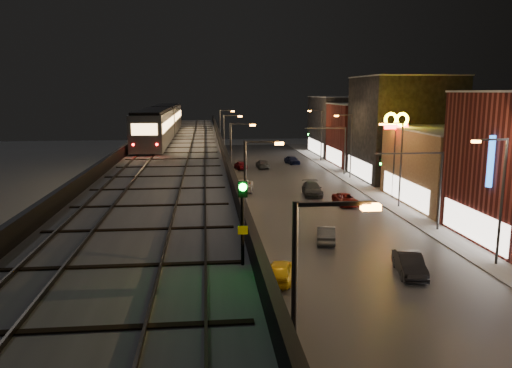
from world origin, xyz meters
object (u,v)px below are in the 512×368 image
car_near_white (326,235)px  car_mid_silver (243,186)px  car_onc_red (292,160)px  car_onc_silver (410,265)px  rail_signal (243,206)px  car_onc_white (312,189)px  subway_train (162,122)px  car_taxi (280,272)px  car_onc_dark (346,200)px  car_far_white (241,165)px  car_mid_dark (263,164)px

car_near_white → car_mid_silver: 22.49m
car_onc_red → car_onc_silver: bearing=-103.5°
rail_signal → car_onc_white: 43.75m
subway_train → car_taxi: bearing=-73.1°
car_onc_dark → car_onc_white: bearing=112.2°
car_far_white → car_onc_red: (9.01, 4.62, 0.04)m
car_taxi → car_onc_red: size_ratio=0.99×
subway_train → car_mid_dark: (14.31, 15.40, -7.77)m
car_mid_dark → car_far_white: (-3.55, -0.70, -0.01)m
car_far_white → car_onc_dark: (9.42, -26.51, -0.04)m
car_mid_dark → car_far_white: bearing=10.2°
car_near_white → car_far_white: bearing=-71.4°
subway_train → car_taxi: size_ratio=9.18×
car_taxi → car_mid_dark: bearing=-79.7°
car_far_white → car_onc_red: bearing=-162.7°
car_onc_silver → car_mid_silver: bearing=116.6°
car_taxi → car_onc_red: bearing=-85.2°
subway_train → car_onc_dark: 24.65m
car_near_white → car_onc_red: (4.90, 44.06, 0.03)m
car_mid_dark → car_onc_red: bearing=-145.2°
car_mid_dark → car_onc_white: car_onc_white is taller
rail_signal → car_far_white: (4.36, 62.54, -7.91)m
rail_signal → car_onc_silver: bearing=51.4°
car_onc_white → car_onc_silver: bearing=-82.7°
subway_train → car_onc_dark: (20.18, -11.80, -7.82)m
car_onc_white → car_onc_red: 25.70m
car_onc_white → car_onc_red: (2.07, 25.62, -0.06)m
car_taxi → car_onc_dark: size_ratio=0.92×
rail_signal → car_mid_dark: (7.91, 63.24, -7.90)m
car_onc_dark → car_onc_white: size_ratio=0.84×
car_taxi → car_mid_dark: size_ratio=0.89×
rail_signal → car_far_white: rail_signal is taller
subway_train → car_onc_silver: (18.63, -32.51, -7.69)m
car_near_white → car_taxi: bearing=71.0°
car_mid_dark → car_onc_silver: (4.32, -47.91, 0.08)m
car_mid_dark → car_near_white: bearing=89.9°
subway_train → car_onc_white: size_ratio=7.14×
car_onc_white → car_taxi: bearing=-101.1°
car_near_white → car_mid_dark: (-0.55, 40.14, -0.01)m
car_mid_silver → car_far_white: car_mid_silver is taller
car_near_white → car_onc_red: car_onc_red is taller
car_mid_silver → car_onc_red: car_mid_silver is taller
car_onc_silver → car_onc_dark: (1.54, 20.71, -0.13)m
car_onc_dark → car_onc_white: 6.05m
car_onc_dark → car_onc_red: size_ratio=1.08×
car_taxi → car_near_white: (4.93, 8.01, -0.02)m
car_taxi → car_onc_white: (7.76, 26.45, 0.07)m
rail_signal → car_onc_dark: bearing=69.1°
subway_train → car_mid_dark: bearing=47.1°
car_taxi → car_onc_silver: 8.70m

